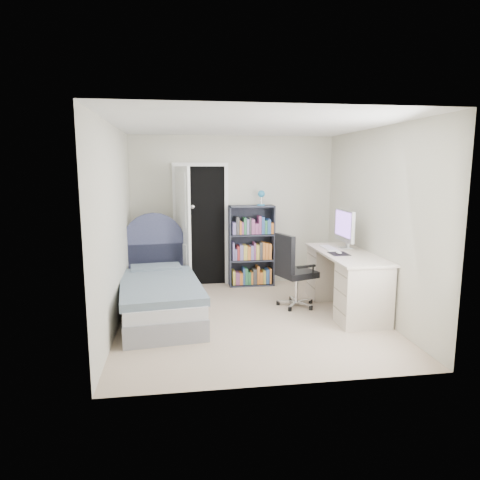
{
  "coord_description": "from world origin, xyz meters",
  "views": [
    {
      "loc": [
        -0.92,
        -5.36,
        1.97
      ],
      "look_at": [
        -0.11,
        0.24,
        1.02
      ],
      "focal_mm": 32.0,
      "sensor_mm": 36.0,
      "label": 1
    }
  ],
  "objects": [
    {
      "name": "bookcase",
      "position": [
        0.29,
        1.63,
        0.63
      ],
      "size": [
        0.76,
        0.33,
        1.61
      ],
      "color": "#333746",
      "rests_on": "ground"
    },
    {
      "name": "floor_lamp",
      "position": [
        -0.73,
        1.66,
        0.57
      ],
      "size": [
        0.2,
        0.2,
        1.39
      ],
      "color": "silver",
      "rests_on": "ground"
    },
    {
      "name": "room_shell",
      "position": [
        0.0,
        0.0,
        1.25
      ],
      "size": [
        3.5,
        3.7,
        2.6
      ],
      "color": "tan",
      "rests_on": "ground"
    },
    {
      "name": "door",
      "position": [
        -0.75,
        1.52,
        1.03
      ],
      "size": [
        0.92,
        0.81,
        2.06
      ],
      "color": "black",
      "rests_on": "ground"
    },
    {
      "name": "bed",
      "position": [
        -1.2,
        0.33,
        0.29
      ],
      "size": [
        1.21,
        2.2,
        1.3
      ],
      "color": "gray",
      "rests_on": "ground"
    },
    {
      "name": "office_chair",
      "position": [
        0.65,
        0.38,
        0.58
      ],
      "size": [
        0.6,
        0.61,
        1.06
      ],
      "color": "silver",
      "rests_on": "ground"
    },
    {
      "name": "nightstand",
      "position": [
        -1.29,
        1.6,
        0.39
      ],
      "size": [
        0.4,
        0.4,
        0.59
      ],
      "color": "tan",
      "rests_on": "ground"
    },
    {
      "name": "desk",
      "position": [
        1.37,
        0.16,
        0.45
      ],
      "size": [
        0.67,
        1.68,
        1.38
      ],
      "color": "beige",
      "rests_on": "ground"
    }
  ]
}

